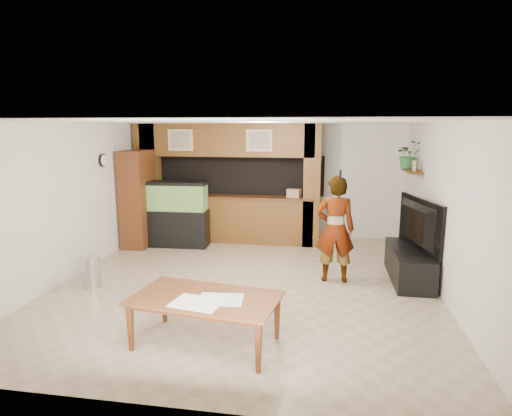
% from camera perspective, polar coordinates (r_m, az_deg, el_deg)
% --- Properties ---
extents(floor, '(6.50, 6.50, 0.00)m').
position_cam_1_polar(floor, '(7.15, -1.23, -9.92)').
color(floor, tan).
rests_on(floor, ground).
extents(ceiling, '(6.50, 6.50, 0.00)m').
position_cam_1_polar(ceiling, '(6.69, -1.32, 11.39)').
color(ceiling, white).
rests_on(ceiling, wall_back).
extents(wall_back, '(6.00, 0.00, 6.00)m').
position_cam_1_polar(wall_back, '(9.98, 2.16, 3.70)').
color(wall_back, beige).
rests_on(wall_back, floor).
extents(wall_left, '(0.00, 6.50, 6.50)m').
position_cam_1_polar(wall_left, '(7.92, -23.14, 0.98)').
color(wall_left, beige).
rests_on(wall_left, floor).
extents(wall_right, '(0.00, 6.50, 6.50)m').
position_cam_1_polar(wall_right, '(6.92, 23.95, -0.38)').
color(wall_right, beige).
rests_on(wall_right, floor).
extents(partition, '(4.20, 0.99, 2.60)m').
position_cam_1_polar(partition, '(9.55, -3.97, 3.43)').
color(partition, brown).
rests_on(partition, floor).
extents(wall_clock, '(0.05, 0.25, 0.25)m').
position_cam_1_polar(wall_clock, '(8.69, -19.73, 6.00)').
color(wall_clock, black).
rests_on(wall_clock, wall_left).
extents(wall_shelf, '(0.25, 0.90, 0.04)m').
position_cam_1_polar(wall_shelf, '(8.72, 20.04, 4.68)').
color(wall_shelf, brown).
rests_on(wall_shelf, wall_right).
extents(pantry_cabinet, '(0.51, 0.84, 2.05)m').
position_cam_1_polar(pantry_cabinet, '(9.42, -15.49, 1.19)').
color(pantry_cabinet, brown).
rests_on(pantry_cabinet, floor).
extents(trash_can, '(0.28, 0.28, 0.51)m').
position_cam_1_polar(trash_can, '(7.36, -21.07, -7.97)').
color(trash_can, '#B2B2B7').
rests_on(trash_can, floor).
extents(aquarium, '(1.26, 0.47, 1.40)m').
position_cam_1_polar(aquarium, '(9.25, -10.33, -0.90)').
color(aquarium, black).
rests_on(aquarium, floor).
extents(tv_stand, '(0.58, 1.58, 0.53)m').
position_cam_1_polar(tv_stand, '(7.65, 19.71, -7.10)').
color(tv_stand, black).
rests_on(tv_stand, floor).
extents(television, '(0.54, 1.49, 0.85)m').
position_cam_1_polar(television, '(7.47, 20.04, -2.05)').
color(television, black).
rests_on(television, tv_stand).
extents(photo_frame, '(0.05, 0.15, 0.19)m').
position_cam_1_polar(photo_frame, '(8.50, 20.35, 5.30)').
color(photo_frame, tan).
rests_on(photo_frame, wall_shelf).
extents(potted_plant, '(0.58, 0.53, 0.55)m').
position_cam_1_polar(potted_plant, '(8.92, 19.70, 6.72)').
color(potted_plant, '#286630').
rests_on(potted_plant, wall_shelf).
extents(person, '(0.66, 0.45, 1.76)m').
position_cam_1_polar(person, '(7.11, 10.49, -2.81)').
color(person, tan).
rests_on(person, floor).
extents(microphone, '(0.03, 0.09, 0.15)m').
position_cam_1_polar(microphone, '(6.80, 11.20, 4.43)').
color(microphone, black).
rests_on(microphone, person).
extents(dining_table, '(1.80, 1.17, 0.59)m').
position_cam_1_polar(dining_table, '(5.17, -6.86, -14.88)').
color(dining_table, brown).
rests_on(dining_table, floor).
extents(newspaper_a, '(0.62, 0.50, 0.01)m').
position_cam_1_polar(newspaper_a, '(4.92, -7.87, -12.42)').
color(newspaper_a, silver).
rests_on(newspaper_a, dining_table).
extents(newspaper_b, '(0.54, 0.41, 0.01)m').
position_cam_1_polar(newspaper_b, '(4.98, -4.73, -12.04)').
color(newspaper_b, silver).
rests_on(newspaper_b, dining_table).
extents(counter_box, '(0.31, 0.25, 0.18)m').
position_cam_1_polar(counter_box, '(9.16, 5.09, 1.96)').
color(counter_box, '#9E7456').
rests_on(counter_box, partition).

